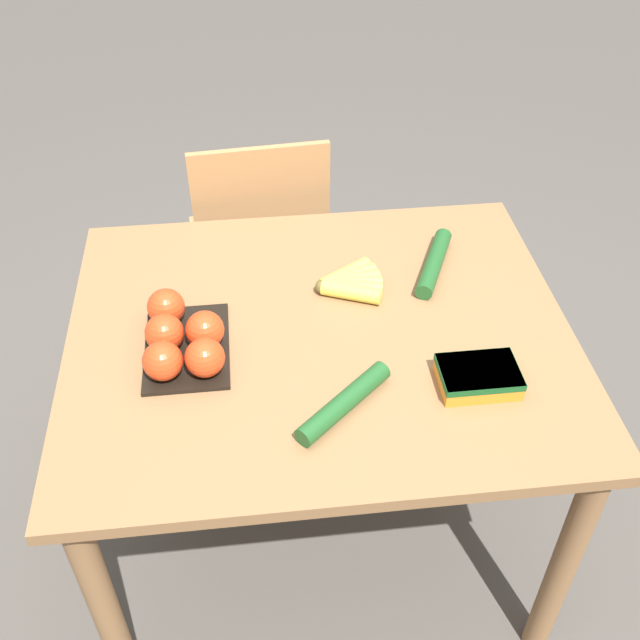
{
  "coord_description": "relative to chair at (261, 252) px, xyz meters",
  "views": [
    {
      "loc": [
        -0.14,
        -1.24,
        1.87
      ],
      "look_at": [
        0.0,
        0.0,
        0.78
      ],
      "focal_mm": 42.0,
      "sensor_mm": 36.0,
      "label": 1
    }
  ],
  "objects": [
    {
      "name": "ground_plane",
      "position": [
        0.11,
        -0.68,
        -0.48
      ],
      "size": [
        12.0,
        12.0,
        0.0
      ],
      "primitive_type": "plane",
      "color": "#4C4742"
    },
    {
      "name": "dining_table",
      "position": [
        0.11,
        -0.68,
        0.16
      ],
      "size": [
        1.13,
        0.94,
        0.75
      ],
      "color": "olive",
      "rests_on": "ground_plane"
    },
    {
      "name": "chair",
      "position": [
        0.0,
        0.0,
        0.0
      ],
      "size": [
        0.45,
        0.43,
        0.91
      ],
      "rotation": [
        0.0,
        0.0,
        3.22
      ],
      "color": "#A87547",
      "rests_on": "ground_plane"
    },
    {
      "name": "banana_bunch",
      "position": [
        0.2,
        -0.55,
        0.29
      ],
      "size": [
        0.16,
        0.16,
        0.04
      ],
      "color": "brown",
      "rests_on": "dining_table"
    },
    {
      "name": "tomato_pack",
      "position": [
        -0.19,
        -0.73,
        0.31
      ],
      "size": [
        0.18,
        0.27,
        0.09
      ],
      "color": "black",
      "rests_on": "dining_table"
    },
    {
      "name": "carrot_bag",
      "position": [
        0.41,
        -0.89,
        0.3
      ],
      "size": [
        0.16,
        0.11,
        0.04
      ],
      "color": "orange",
      "rests_on": "dining_table"
    },
    {
      "name": "cucumber_near",
      "position": [
        0.41,
        -0.49,
        0.29
      ],
      "size": [
        0.14,
        0.24,
        0.04
      ],
      "color": "#1E5123",
      "rests_on": "dining_table"
    },
    {
      "name": "cucumber_far",
      "position": [
        0.13,
        -0.93,
        0.29
      ],
      "size": [
        0.21,
        0.2,
        0.04
      ],
      "color": "#1E5123",
      "rests_on": "dining_table"
    }
  ]
}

